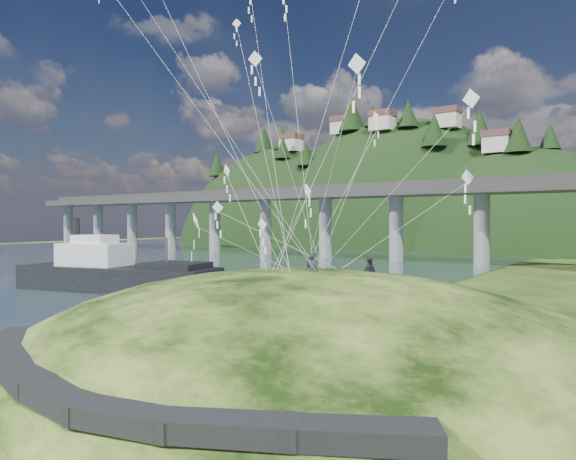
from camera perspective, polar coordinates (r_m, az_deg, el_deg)
The scene contains 10 objects.
ground at distance 31.11m, azimuth -12.84°, elevation -13.09°, with size 320.00×320.00×0.00m, color black.
water at distance 107.24m, azimuth -26.69°, elevation -3.15°, with size 240.00×240.00×0.00m, color #2F4957.
grass_hill at distance 27.95m, azimuth 2.04°, elevation -17.91°, with size 36.00×32.00×13.00m.
footpath at distance 19.07m, azimuth -20.03°, elevation -15.74°, with size 22.29×5.84×0.83m.
bridge at distance 102.63m, azimuth 6.85°, elevation 2.19°, with size 160.00×11.00×15.00m.
far_ridge at distance 157.59m, azimuth 10.42°, elevation -4.48°, with size 153.00×70.00×94.50m.
work_barge at distance 58.80m, azimuth -18.67°, elevation -4.50°, with size 23.35×11.78×7.88m.
wooden_dock at distance 42.79m, azimuth -14.62°, elevation -8.64°, with size 13.26×3.08×0.94m.
kite_flyers at distance 27.06m, azimuth 6.26°, elevation -2.82°, with size 2.58×3.40×2.00m.
kite_swarm at distance 30.16m, azimuth -1.05°, elevation 18.55°, with size 20.40×15.99×20.53m.
Camera 1 is at (22.52, -20.10, 7.56)m, focal length 32.00 mm.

